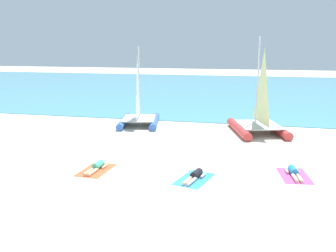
{
  "coord_description": "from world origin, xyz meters",
  "views": [
    {
      "loc": [
        4.03,
        -11.81,
        5.14
      ],
      "look_at": [
        0.0,
        5.53,
        1.2
      ],
      "focal_mm": 39.03,
      "sensor_mm": 36.0,
      "label": 1
    }
  ],
  "objects_px": {
    "sunbather_right": "(294,172)",
    "towel_right": "(294,176)",
    "sailboat_red": "(258,119)",
    "sailboat_blue": "(139,114)",
    "sunbather_middle": "(195,175)",
    "sunbather_left": "(97,167)",
    "towel_left": "(96,170)",
    "towel_middle": "(194,179)"
  },
  "relations": [
    {
      "from": "sailboat_blue",
      "to": "sunbather_middle",
      "type": "distance_m",
      "value": 10.36
    },
    {
      "from": "towel_middle",
      "to": "sunbather_middle",
      "type": "xyz_separation_m",
      "value": [
        0.02,
        0.06,
        0.13
      ]
    },
    {
      "from": "sunbather_left",
      "to": "sunbather_right",
      "type": "distance_m",
      "value": 8.14
    },
    {
      "from": "sunbather_right",
      "to": "sailboat_blue",
      "type": "bearing_deg",
      "value": 131.62
    },
    {
      "from": "sailboat_blue",
      "to": "sunbather_middle",
      "type": "bearing_deg",
      "value": -71.76
    },
    {
      "from": "towel_right",
      "to": "sunbather_right",
      "type": "relative_size",
      "value": 1.21
    },
    {
      "from": "sailboat_blue",
      "to": "sunbather_right",
      "type": "relative_size",
      "value": 3.26
    },
    {
      "from": "towel_left",
      "to": "sunbather_right",
      "type": "xyz_separation_m",
      "value": [
        8.06,
        1.23,
        0.13
      ]
    },
    {
      "from": "sailboat_red",
      "to": "sunbather_right",
      "type": "xyz_separation_m",
      "value": [
        1.37,
        -7.16,
        -0.71
      ]
    },
    {
      "from": "sailboat_red",
      "to": "towel_left",
      "type": "distance_m",
      "value": 10.77
    },
    {
      "from": "towel_left",
      "to": "sunbather_middle",
      "type": "xyz_separation_m",
      "value": [
        4.22,
        -0.05,
        0.13
      ]
    },
    {
      "from": "sailboat_blue",
      "to": "sunbather_right",
      "type": "xyz_separation_m",
      "value": [
        8.98,
        -7.69,
        -0.63
      ]
    },
    {
      "from": "towel_left",
      "to": "sunbather_middle",
      "type": "bearing_deg",
      "value": -0.73
    },
    {
      "from": "towel_left",
      "to": "sunbather_left",
      "type": "relative_size",
      "value": 1.21
    },
    {
      "from": "sunbather_left",
      "to": "sunbather_middle",
      "type": "distance_m",
      "value": 4.22
    },
    {
      "from": "sailboat_blue",
      "to": "towel_left",
      "type": "bearing_deg",
      "value": -95.7
    },
    {
      "from": "towel_left",
      "to": "towel_middle",
      "type": "bearing_deg",
      "value": -1.62
    },
    {
      "from": "sailboat_blue",
      "to": "towel_right",
      "type": "bearing_deg",
      "value": -52.34
    },
    {
      "from": "towel_left",
      "to": "sailboat_blue",
      "type": "bearing_deg",
      "value": 95.87
    },
    {
      "from": "sailboat_blue",
      "to": "sunbather_right",
      "type": "distance_m",
      "value": 11.84
    },
    {
      "from": "towel_middle",
      "to": "towel_right",
      "type": "height_order",
      "value": "same"
    },
    {
      "from": "sunbather_middle",
      "to": "sunbather_right",
      "type": "height_order",
      "value": "same"
    },
    {
      "from": "sailboat_blue",
      "to": "sailboat_red",
      "type": "height_order",
      "value": "sailboat_red"
    },
    {
      "from": "towel_right",
      "to": "sunbather_right",
      "type": "xyz_separation_m",
      "value": [
        -0.01,
        0.07,
        0.13
      ]
    },
    {
      "from": "sunbather_left",
      "to": "towel_right",
      "type": "height_order",
      "value": "sunbather_left"
    },
    {
      "from": "sailboat_red",
      "to": "sunbather_left",
      "type": "xyz_separation_m",
      "value": [
        -6.69,
        -8.33,
        -0.71
      ]
    },
    {
      "from": "sunbather_left",
      "to": "sunbather_right",
      "type": "bearing_deg",
      "value": 11.46
    },
    {
      "from": "sailboat_blue",
      "to": "sunbather_left",
      "type": "bearing_deg",
      "value": -95.63
    },
    {
      "from": "sunbather_left",
      "to": "towel_middle",
      "type": "distance_m",
      "value": 4.21
    },
    {
      "from": "towel_left",
      "to": "towel_middle",
      "type": "relative_size",
      "value": 1.0
    },
    {
      "from": "towel_right",
      "to": "sunbather_right",
      "type": "distance_m",
      "value": 0.14
    },
    {
      "from": "sailboat_blue",
      "to": "sailboat_red",
      "type": "xyz_separation_m",
      "value": [
        7.61,
        -0.52,
        0.08
      ]
    },
    {
      "from": "sunbather_left",
      "to": "towel_right",
      "type": "distance_m",
      "value": 8.14
    },
    {
      "from": "towel_right",
      "to": "sunbather_right",
      "type": "bearing_deg",
      "value": 97.82
    },
    {
      "from": "sailboat_red",
      "to": "sunbather_middle",
      "type": "relative_size",
      "value": 3.64
    },
    {
      "from": "towel_left",
      "to": "towel_middle",
      "type": "xyz_separation_m",
      "value": [
        4.21,
        -0.12,
        0.0
      ]
    },
    {
      "from": "sailboat_blue",
      "to": "towel_right",
      "type": "xyz_separation_m",
      "value": [
        8.99,
        -7.75,
        -0.75
      ]
    },
    {
      "from": "sunbather_right",
      "to": "towel_right",
      "type": "bearing_deg",
      "value": -90.0
    },
    {
      "from": "sailboat_red",
      "to": "towel_right",
      "type": "height_order",
      "value": "sailboat_red"
    },
    {
      "from": "sailboat_blue",
      "to": "sunbather_middle",
      "type": "height_order",
      "value": "sailboat_blue"
    },
    {
      "from": "sunbather_middle",
      "to": "towel_left",
      "type": "bearing_deg",
      "value": -166.34
    },
    {
      "from": "sunbather_left",
      "to": "towel_left",
      "type": "bearing_deg",
      "value": -90.0
    }
  ]
}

